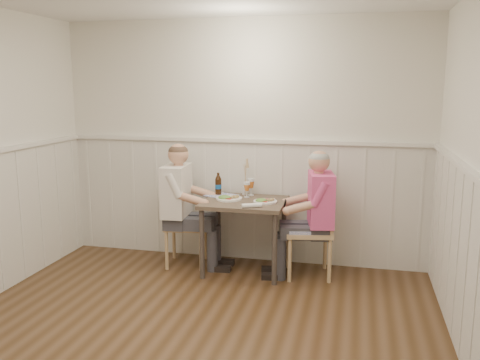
{
  "coord_description": "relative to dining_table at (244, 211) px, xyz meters",
  "views": [
    {
      "loc": [
        1.22,
        -3.06,
        1.91
      ],
      "look_at": [
        0.11,
        1.64,
        1.0
      ],
      "focal_mm": 38.0,
      "sensor_mm": 36.0,
      "label": 1
    }
  ],
  "objects": [
    {
      "name": "room_shell",
      "position": [
        -0.11,
        -1.84,
        0.88
      ],
      "size": [
        4.04,
        4.54,
        2.6
      ],
      "color": "silver",
      "rests_on": "ground"
    },
    {
      "name": "diner_cream",
      "position": [
        -0.69,
        -0.01,
        -0.08
      ],
      "size": [
        0.63,
        0.44,
        1.34
      ],
      "color": "#3F3F47",
      "rests_on": "ground"
    },
    {
      "name": "beer_bottle",
      "position": [
        -0.33,
        0.2,
        0.21
      ],
      "size": [
        0.07,
        0.07,
        0.24
      ],
      "color": "black",
      "rests_on": "dining_table"
    },
    {
      "name": "beer_glass_a",
      "position": [
        0.01,
        0.26,
        0.23
      ],
      "size": [
        0.07,
        0.07,
        0.18
      ],
      "color": "silver",
      "rests_on": "dining_table"
    },
    {
      "name": "chair_left",
      "position": [
        -0.7,
        0.05,
        -0.16
      ],
      "size": [
        0.48,
        0.48,
        0.9
      ],
      "color": "tan",
      "rests_on": "ground"
    },
    {
      "name": "beer_glass_b",
      "position": [
        -0.01,
        0.15,
        0.22
      ],
      "size": [
        0.07,
        0.07,
        0.16
      ],
      "color": "silver",
      "rests_on": "dining_table"
    },
    {
      "name": "plate_man",
      "position": [
        0.21,
        -0.03,
        0.13
      ],
      "size": [
        0.24,
        0.24,
        0.06
      ],
      "color": "white",
      "rests_on": "dining_table"
    },
    {
      "name": "chair_right",
      "position": [
        0.71,
        0.04,
        -0.12
      ],
      "size": [
        0.52,
        0.52,
        0.96
      ],
      "color": "tan",
      "rests_on": "ground"
    },
    {
      "name": "dining_table",
      "position": [
        0.0,
        0.0,
        0.0
      ],
      "size": [
        0.83,
        0.7,
        0.75
      ],
      "color": "#4D3C34",
      "rests_on": "ground"
    },
    {
      "name": "gingham_mat",
      "position": [
        -0.29,
        0.17,
        0.11
      ],
      "size": [
        0.37,
        0.34,
        0.01
      ],
      "color": "#525DB0",
      "rests_on": "dining_table"
    },
    {
      "name": "plate_diner",
      "position": [
        -0.18,
        0.01,
        0.13
      ],
      "size": [
        0.27,
        0.27,
        0.07
      ],
      "color": "white",
      "rests_on": "dining_table"
    },
    {
      "name": "rolled_napkin",
      "position": [
        0.13,
        -0.28,
        0.13
      ],
      "size": [
        0.19,
        0.12,
        0.04
      ],
      "color": "white",
      "rests_on": "dining_table"
    },
    {
      "name": "grass_vase",
      "position": [
        -0.06,
        0.28,
        0.29
      ],
      "size": [
        0.05,
        0.05,
        0.41
      ],
      "color": "silver",
      "rests_on": "dining_table"
    },
    {
      "name": "man_in_pink",
      "position": [
        0.73,
        0.01,
        -0.09
      ],
      "size": [
        0.65,
        0.47,
        1.31
      ],
      "color": "#3F3F47",
      "rests_on": "ground"
    },
    {
      "name": "wainscot",
      "position": [
        -0.11,
        -1.15,
        0.05
      ],
      "size": [
        4.0,
        4.49,
        1.34
      ],
      "color": "silver",
      "rests_on": "ground"
    }
  ]
}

